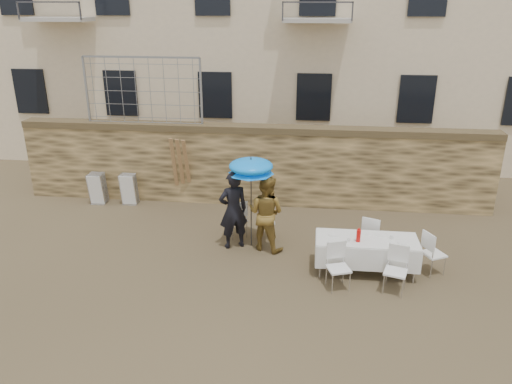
# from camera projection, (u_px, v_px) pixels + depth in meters

# --- Properties ---
(ground) EXTENTS (80.00, 80.00, 0.00)m
(ground) POSITION_uv_depth(u_px,v_px,m) (223.00, 299.00, 9.65)
(ground) COLOR brown
(ground) RESTS_ON ground
(stone_wall) EXTENTS (13.00, 0.50, 2.20)m
(stone_wall) POSITION_uv_depth(u_px,v_px,m) (253.00, 166.00, 13.88)
(stone_wall) COLOR olive
(stone_wall) RESTS_ON ground
(chain_link_fence) EXTENTS (3.20, 0.06, 1.80)m
(chain_link_fence) POSITION_uv_depth(u_px,v_px,m) (143.00, 91.00, 13.48)
(chain_link_fence) COLOR gray
(chain_link_fence) RESTS_ON stone_wall
(man_suit) EXTENTS (0.80, 0.70, 1.85)m
(man_suit) POSITION_uv_depth(u_px,v_px,m) (233.00, 210.00, 11.38)
(man_suit) COLOR black
(man_suit) RESTS_ON ground
(woman_dress) EXTENTS (1.06, 0.95, 1.79)m
(woman_dress) POSITION_uv_depth(u_px,v_px,m) (266.00, 213.00, 11.31)
(woman_dress) COLOR #AD8335
(woman_dress) RESTS_ON ground
(umbrella) EXTENTS (1.03, 1.03, 2.02)m
(umbrella) POSITION_uv_depth(u_px,v_px,m) (251.00, 169.00, 11.08)
(umbrella) COLOR #3F3F44
(umbrella) RESTS_ON ground
(couple_chair_left) EXTENTS (0.65, 0.65, 0.96)m
(couple_chair_left) POSITION_uv_depth(u_px,v_px,m) (237.00, 218.00, 12.05)
(couple_chair_left) COLOR white
(couple_chair_left) RESTS_ON ground
(couple_chair_right) EXTENTS (0.55, 0.55, 0.96)m
(couple_chair_right) POSITION_uv_depth(u_px,v_px,m) (266.00, 220.00, 11.98)
(couple_chair_right) COLOR white
(couple_chair_right) RESTS_ON ground
(banquet_table) EXTENTS (2.10, 0.85, 0.78)m
(banquet_table) POSITION_uv_depth(u_px,v_px,m) (367.00, 241.00, 10.37)
(banquet_table) COLOR white
(banquet_table) RESTS_ON ground
(soda_bottle) EXTENTS (0.09, 0.09, 0.26)m
(soda_bottle) POSITION_uv_depth(u_px,v_px,m) (358.00, 236.00, 10.19)
(soda_bottle) COLOR red
(soda_bottle) RESTS_ON banquet_table
(table_chair_front_left) EXTENTS (0.61, 0.61, 0.96)m
(table_chair_front_left) POSITION_uv_depth(u_px,v_px,m) (339.00, 267.00, 9.83)
(table_chair_front_left) COLOR white
(table_chair_front_left) RESTS_ON ground
(table_chair_front_right) EXTENTS (0.60, 0.60, 0.96)m
(table_chair_front_right) POSITION_uv_depth(u_px,v_px,m) (396.00, 271.00, 9.71)
(table_chair_front_right) COLOR white
(table_chair_front_right) RESTS_ON ground
(table_chair_back) EXTENTS (0.62, 0.62, 0.96)m
(table_chair_back) POSITION_uv_depth(u_px,v_px,m) (372.00, 235.00, 11.18)
(table_chair_back) COLOR white
(table_chair_back) RESTS_ON ground
(table_chair_side) EXTENTS (0.65, 0.65, 0.96)m
(table_chair_side) POSITION_uv_depth(u_px,v_px,m) (434.00, 253.00, 10.41)
(table_chair_side) COLOR white
(table_chair_side) RESTS_ON ground
(chair_stack_left) EXTENTS (0.46, 0.47, 0.92)m
(chair_stack_left) POSITION_uv_depth(u_px,v_px,m) (100.00, 186.00, 14.18)
(chair_stack_left) COLOR white
(chair_stack_left) RESTS_ON ground
(chair_stack_right) EXTENTS (0.46, 0.40, 0.92)m
(chair_stack_right) POSITION_uv_depth(u_px,v_px,m) (131.00, 187.00, 14.08)
(chair_stack_right) COLOR white
(chair_stack_right) RESTS_ON ground
(wood_planks) EXTENTS (0.70, 0.20, 2.00)m
(wood_planks) POSITION_uv_depth(u_px,v_px,m) (186.00, 171.00, 13.78)
(wood_planks) COLOR #A37749
(wood_planks) RESTS_ON ground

